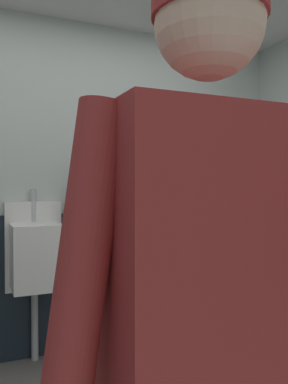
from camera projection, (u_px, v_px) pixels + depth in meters
The scene contains 7 objects.
wall_back at pixel (67, 186), 3.04m from camera, with size 4.23×0.12×2.52m, color silver.
wainscot_band_back at pixel (69, 282), 2.98m from camera, with size 3.63×0.03×1.05m, color #19232D.
urinal_left at pixel (36, 255), 2.74m from camera, with size 0.40×0.34×1.24m.
urinal_middle at pixel (135, 248), 3.04m from camera, with size 0.40×0.34×1.24m.
privacy_divider_panel at pixel (91, 229), 2.82m from camera, with size 0.04×0.40×0.90m, color #4C4C51.
person at pixel (211, 327), 0.77m from camera, with size 0.63×0.60×1.70m.
trash_bin at pixel (287, 307), 2.96m from camera, with size 0.32×0.32×0.68m, color #38383D.
Camera 1 is at (-0.68, -1.43, 1.28)m, focal length 36.55 mm.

